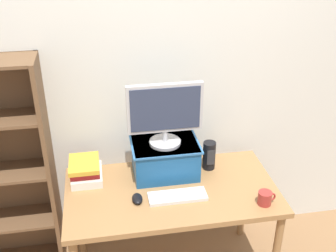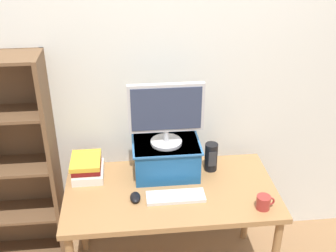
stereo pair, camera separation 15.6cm
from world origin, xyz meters
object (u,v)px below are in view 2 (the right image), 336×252
(desk, at_px, (171,199))
(book_stack, at_px, (87,167))
(coffee_mug, at_px, (264,202))
(computer_mouse, at_px, (135,197))
(riser_box, at_px, (166,158))
(computer_monitor, at_px, (166,113))
(desk_speaker, at_px, (211,157))
(keyboard, at_px, (176,197))

(desk, distance_m, book_stack, 0.59)
(coffee_mug, bearing_deg, computer_mouse, 168.15)
(riser_box, relative_size, computer_monitor, 0.93)
(desk, xyz_separation_m, coffee_mug, (0.53, -0.24, 0.12))
(riser_box, bearing_deg, computer_mouse, -129.22)
(coffee_mug, xyz_separation_m, desk_speaker, (-0.23, 0.44, 0.06))
(computer_monitor, bearing_deg, book_stack, 177.08)
(book_stack, bearing_deg, riser_box, -2.76)
(book_stack, bearing_deg, computer_mouse, -43.78)
(coffee_mug, bearing_deg, book_stack, 156.97)
(riser_box, bearing_deg, computer_monitor, -90.00)
(keyboard, bearing_deg, book_stack, 151.20)
(desk, bearing_deg, desk_speaker, 33.64)
(computer_mouse, xyz_separation_m, coffee_mug, (0.75, -0.16, 0.02))
(keyboard, height_order, coffee_mug, coffee_mug)
(coffee_mug, relative_size, desk_speaker, 0.56)
(book_stack, distance_m, coffee_mug, 1.15)
(desk, bearing_deg, computer_mouse, -160.04)
(computer_monitor, height_order, desk_speaker, computer_monitor)
(desk, height_order, computer_mouse, computer_mouse)
(keyboard, bearing_deg, riser_box, 96.12)
(computer_mouse, xyz_separation_m, desk_speaker, (0.52, 0.28, 0.08))
(riser_box, height_order, coffee_mug, riser_box)
(desk, height_order, riser_box, riser_box)
(computer_mouse, bearing_deg, computer_monitor, 50.63)
(desk_speaker, bearing_deg, coffee_mug, -61.89)
(computer_monitor, relative_size, computer_mouse, 4.57)
(keyboard, distance_m, book_stack, 0.63)
(riser_box, relative_size, coffee_mug, 3.94)
(riser_box, distance_m, computer_mouse, 0.36)
(coffee_mug, bearing_deg, keyboard, 163.87)
(book_stack, distance_m, desk_speaker, 0.83)
(desk, distance_m, desk_speaker, 0.40)
(desk, xyz_separation_m, desk_speaker, (0.29, 0.20, 0.18))
(desk_speaker, bearing_deg, desk, -146.36)
(desk, distance_m, keyboard, 0.13)
(computer_mouse, bearing_deg, coffee_mug, -11.85)
(desk, bearing_deg, keyboard, -77.88)
(riser_box, distance_m, book_stack, 0.52)
(riser_box, relative_size, computer_mouse, 4.24)
(computer_monitor, relative_size, coffee_mug, 4.25)
(keyboard, bearing_deg, coffee_mug, -16.13)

